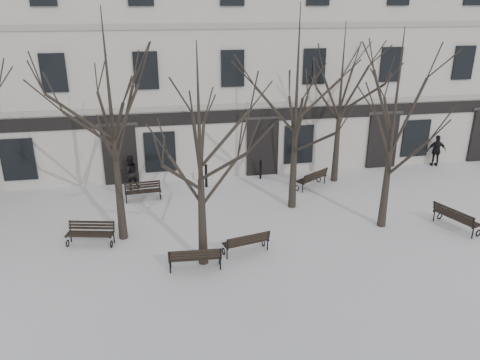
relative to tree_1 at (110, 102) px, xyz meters
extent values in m
plane|color=white|center=(3.18, -2.15, -5.16)|extent=(100.00, 100.00, 0.00)
cube|color=beige|center=(3.18, 10.85, 0.34)|extent=(40.00, 10.00, 11.00)
cube|color=#A09C92|center=(3.18, 5.82, -1.56)|extent=(40.00, 0.12, 0.25)
cube|color=#A09C92|center=(3.18, 5.82, 2.14)|extent=(40.00, 0.12, 0.25)
cube|color=black|center=(3.18, 5.81, -2.06)|extent=(40.00, 0.10, 0.60)
cube|color=black|center=(-4.92, 5.80, -3.66)|extent=(1.50, 0.14, 2.00)
cube|color=black|center=(-0.32, 5.79, -3.71)|extent=(1.60, 0.22, 2.90)
cube|color=#2D2B28|center=(-0.32, 5.75, -2.21)|extent=(1.90, 0.08, 0.18)
cube|color=black|center=(1.58, 5.80, -3.66)|extent=(1.50, 0.14, 2.00)
cube|color=black|center=(6.68, 5.79, -3.71)|extent=(1.60, 0.22, 2.90)
cube|color=#2D2B28|center=(6.68, 5.75, -2.21)|extent=(1.90, 0.08, 0.18)
cube|color=black|center=(8.58, 5.80, -3.66)|extent=(1.50, 0.14, 2.00)
cube|color=black|center=(13.18, 5.79, -3.71)|extent=(1.60, 0.22, 2.90)
cube|color=#2D2B28|center=(13.18, 5.75, -2.21)|extent=(1.90, 0.08, 0.18)
cube|color=black|center=(15.08, 5.80, -3.66)|extent=(1.50, 0.14, 2.00)
cube|color=black|center=(-2.82, 5.80, 0.24)|extent=(1.10, 0.14, 1.70)
cube|color=black|center=(1.18, 5.80, 0.24)|extent=(1.10, 0.14, 1.70)
cube|color=black|center=(5.18, 5.80, 0.24)|extent=(1.10, 0.14, 1.70)
cube|color=black|center=(9.18, 5.80, 0.24)|extent=(1.10, 0.14, 1.70)
cube|color=black|center=(13.18, 5.80, 0.24)|extent=(1.10, 0.14, 1.70)
cube|color=black|center=(17.18, 5.80, 0.24)|extent=(1.10, 0.14, 1.70)
cone|color=black|center=(0.00, 0.00, -3.43)|extent=(0.34, 0.34, 3.47)
cone|color=black|center=(2.78, -2.32, -3.62)|extent=(0.34, 0.34, 3.07)
cone|color=black|center=(10.05, -0.79, -3.58)|extent=(0.34, 0.34, 3.17)
cone|color=black|center=(7.06, 1.61, -3.40)|extent=(0.34, 0.34, 3.52)
cone|color=black|center=(10.01, 4.27, -3.58)|extent=(0.34, 0.34, 3.16)
torus|color=black|center=(-1.96, -0.33, -5.03)|extent=(0.11, 0.28, 0.27)
cylinder|color=black|center=(-1.89, 0.00, -4.95)|extent=(0.05, 0.05, 0.43)
cube|color=black|center=(-1.93, -0.17, -4.74)|extent=(0.16, 0.52, 0.05)
torus|color=black|center=(-0.39, -0.68, -5.03)|extent=(0.11, 0.28, 0.27)
cylinder|color=black|center=(-0.32, -0.34, -4.95)|extent=(0.05, 0.05, 0.43)
cube|color=black|center=(-0.36, -0.51, -4.74)|extent=(0.16, 0.52, 0.05)
cube|color=black|center=(-1.19, -0.54, -4.72)|extent=(1.68, 0.45, 0.03)
cube|color=black|center=(-1.16, -0.41, -4.72)|extent=(1.68, 0.45, 0.03)
cube|color=black|center=(-1.13, -0.28, -4.72)|extent=(1.68, 0.45, 0.03)
cube|color=black|center=(-1.10, -0.15, -4.72)|extent=(1.68, 0.45, 0.03)
cube|color=black|center=(-1.09, -0.12, -4.59)|extent=(1.67, 0.40, 0.09)
cube|color=black|center=(-1.09, -0.10, -4.48)|extent=(1.67, 0.40, 0.09)
cube|color=black|center=(-1.08, -0.08, -4.37)|extent=(1.67, 0.40, 0.09)
cylinder|color=black|center=(-1.87, 0.08, -4.55)|extent=(0.07, 0.14, 0.47)
cylinder|color=black|center=(-0.30, -0.27, -4.55)|extent=(0.07, 0.14, 0.47)
torus|color=black|center=(3.30, -2.54, -5.03)|extent=(0.06, 0.28, 0.28)
cylinder|color=black|center=(3.28, -2.88, -4.94)|extent=(0.05, 0.05, 0.44)
cube|color=black|center=(3.29, -2.71, -4.73)|extent=(0.08, 0.54, 0.05)
torus|color=black|center=(1.66, -2.44, -5.03)|extent=(0.06, 0.28, 0.28)
cylinder|color=black|center=(1.64, -2.79, -4.94)|extent=(0.05, 0.05, 0.44)
cube|color=black|center=(1.65, -2.62, -4.73)|extent=(0.08, 0.54, 0.05)
cube|color=black|center=(2.48, -2.45, -4.71)|extent=(1.75, 0.18, 0.03)
cube|color=black|center=(2.48, -2.59, -4.71)|extent=(1.75, 0.18, 0.03)
cube|color=black|center=(2.47, -2.72, -4.71)|extent=(1.75, 0.18, 0.03)
cube|color=black|center=(2.46, -2.86, -4.71)|extent=(1.75, 0.18, 0.03)
cube|color=black|center=(2.46, -2.90, -4.58)|extent=(1.75, 0.13, 0.09)
cube|color=black|center=(2.46, -2.92, -4.46)|extent=(1.75, 0.13, 0.09)
cube|color=black|center=(2.46, -2.94, -4.35)|extent=(1.75, 0.13, 0.09)
cylinder|color=black|center=(3.28, -2.96, -4.53)|extent=(0.05, 0.14, 0.48)
cylinder|color=black|center=(1.63, -2.87, -4.53)|extent=(0.05, 0.14, 0.48)
torus|color=black|center=(5.06, -1.56, -5.03)|extent=(0.10, 0.27, 0.27)
cylinder|color=black|center=(5.13, -1.88, -4.96)|extent=(0.05, 0.05, 0.41)
cube|color=black|center=(5.09, -1.72, -4.75)|extent=(0.16, 0.50, 0.05)
torus|color=black|center=(3.54, -1.91, -5.03)|extent=(0.10, 0.27, 0.27)
cylinder|color=black|center=(3.61, -2.23, -4.96)|extent=(0.05, 0.05, 0.41)
cube|color=black|center=(3.57, -2.07, -4.75)|extent=(0.16, 0.50, 0.05)
cube|color=black|center=(4.29, -1.70, -4.73)|extent=(1.63, 0.45, 0.03)
cube|color=black|center=(4.32, -1.83, -4.73)|extent=(1.63, 0.45, 0.03)
cube|color=black|center=(4.35, -1.95, -4.73)|extent=(1.63, 0.45, 0.03)
cube|color=black|center=(4.37, -2.08, -4.73)|extent=(1.63, 0.45, 0.03)
cube|color=black|center=(4.38, -2.11, -4.61)|extent=(1.62, 0.40, 0.08)
cube|color=black|center=(4.39, -2.13, -4.50)|extent=(1.62, 0.40, 0.08)
cube|color=black|center=(4.39, -2.15, -4.39)|extent=(1.62, 0.40, 0.08)
cylinder|color=black|center=(5.15, -1.95, -4.56)|extent=(0.07, 0.14, 0.46)
cylinder|color=black|center=(3.63, -2.31, -4.56)|extent=(0.07, 0.14, 0.46)
torus|color=black|center=(-0.03, 3.31, -5.04)|extent=(0.06, 0.26, 0.26)
cylinder|color=black|center=(-0.05, 3.62, -4.96)|extent=(0.04, 0.04, 0.40)
cube|color=black|center=(-0.04, 3.46, -4.76)|extent=(0.08, 0.49, 0.04)
torus|color=black|center=(1.47, 3.42, -5.04)|extent=(0.06, 0.26, 0.26)
cylinder|color=black|center=(1.45, 3.74, -4.96)|extent=(0.04, 0.04, 0.40)
cube|color=black|center=(1.46, 3.58, -4.76)|extent=(0.08, 0.49, 0.04)
cube|color=black|center=(0.72, 3.33, -4.75)|extent=(1.59, 0.20, 0.03)
cube|color=black|center=(0.71, 3.45, -4.75)|extent=(1.59, 0.20, 0.03)
cube|color=black|center=(0.70, 3.57, -4.75)|extent=(1.59, 0.20, 0.03)
cube|color=black|center=(0.70, 3.70, -4.75)|extent=(1.59, 0.20, 0.03)
cube|color=black|center=(0.69, 3.73, -4.63)|extent=(1.59, 0.15, 0.08)
cube|color=black|center=(0.69, 3.75, -4.52)|extent=(1.59, 0.15, 0.08)
cube|color=black|center=(0.69, 3.77, -4.42)|extent=(1.59, 0.15, 0.08)
cylinder|color=black|center=(-0.06, 3.69, -4.59)|extent=(0.04, 0.13, 0.44)
cylinder|color=black|center=(1.44, 3.81, -4.59)|extent=(0.04, 0.13, 0.44)
torus|color=black|center=(9.20, 4.24, -5.02)|extent=(0.19, 0.26, 0.28)
cylinder|color=black|center=(9.39, 3.95, -4.94)|extent=(0.05, 0.05, 0.44)
cube|color=black|center=(9.29, 4.10, -4.72)|extent=(0.33, 0.48, 0.05)
torus|color=black|center=(7.80, 3.34, -5.02)|extent=(0.19, 0.26, 0.28)
cylinder|color=black|center=(7.99, 3.05, -4.94)|extent=(0.05, 0.05, 0.44)
cube|color=black|center=(7.90, 3.20, -4.72)|extent=(0.33, 0.48, 0.05)
cube|color=black|center=(8.48, 3.83, -4.70)|extent=(1.53, 1.03, 0.03)
cube|color=black|center=(8.55, 3.71, -4.70)|extent=(1.53, 1.03, 0.03)
cube|color=black|center=(8.63, 3.60, -4.70)|extent=(1.53, 1.03, 0.03)
cube|color=black|center=(8.70, 3.48, -4.70)|extent=(1.53, 1.03, 0.03)
cube|color=black|center=(8.72, 3.45, -4.58)|extent=(1.50, 0.98, 0.09)
cube|color=black|center=(8.73, 3.43, -4.46)|extent=(1.50, 0.98, 0.09)
cube|color=black|center=(8.75, 3.41, -4.34)|extent=(1.50, 0.98, 0.09)
cylinder|color=black|center=(9.43, 3.88, -4.53)|extent=(0.11, 0.14, 0.49)
cylinder|color=black|center=(8.04, 2.98, -4.53)|extent=(0.11, 0.14, 0.49)
torus|color=black|center=(13.25, -2.31, -5.02)|extent=(0.30, 0.15, 0.30)
cylinder|color=black|center=(12.90, -2.43, -4.93)|extent=(0.05, 0.05, 0.46)
cube|color=black|center=(13.07, -2.37, -4.70)|extent=(0.55, 0.24, 0.05)
torus|color=black|center=(12.67, -0.68, -5.02)|extent=(0.30, 0.15, 0.30)
cylinder|color=black|center=(12.32, -0.80, -4.93)|extent=(0.05, 0.05, 0.46)
cube|color=black|center=(12.50, -0.74, -4.70)|extent=(0.55, 0.24, 0.05)
cube|color=black|center=(13.00, -1.48, -4.68)|extent=(0.70, 1.76, 0.04)
cube|color=black|center=(12.86, -1.53, -4.68)|extent=(0.70, 1.76, 0.04)
cube|color=black|center=(12.73, -1.58, -4.68)|extent=(0.70, 1.76, 0.04)
cube|color=black|center=(12.59, -1.62, -4.68)|extent=(0.70, 1.76, 0.04)
cube|color=black|center=(12.55, -1.64, -4.55)|extent=(0.65, 1.74, 0.09)
cube|color=black|center=(12.53, -1.65, -4.43)|extent=(0.65, 1.74, 0.09)
cube|color=black|center=(12.51, -1.65, -4.31)|extent=(0.65, 1.74, 0.09)
cylinder|color=black|center=(12.82, -2.46, -4.50)|extent=(0.15, 0.09, 0.51)
cylinder|color=black|center=(12.25, -0.83, -4.50)|extent=(0.15, 0.09, 0.51)
cylinder|color=black|center=(3.67, 4.57, -4.63)|extent=(0.13, 0.13, 1.06)
sphere|color=black|center=(3.67, 4.57, -4.08)|extent=(0.15, 0.15, 0.15)
cylinder|color=black|center=(6.47, 5.20, -4.71)|extent=(0.11, 0.11, 0.91)
sphere|color=black|center=(6.47, 5.20, -4.24)|extent=(0.13, 0.13, 0.13)
imported|color=black|center=(0.14, 4.99, -5.16)|extent=(0.92, 0.78, 1.65)
imported|color=black|center=(16.20, 5.44, -5.16)|extent=(1.06, 0.61, 1.69)
camera|label=1|loc=(1.51, -16.23, 3.23)|focal=35.00mm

